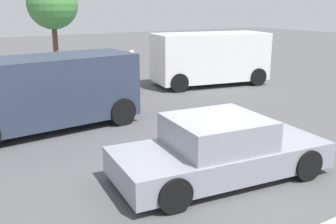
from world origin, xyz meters
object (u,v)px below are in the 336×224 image
van_white (210,57)px  suv_dark (45,91)px  sedan_foreground (219,150)px  pedestrian (132,67)px

van_white → suv_dark: bearing=-150.3°
sedan_foreground → pedestrian: bearing=81.5°
van_white → sedan_foreground: bearing=-115.9°
sedan_foreground → van_white: bearing=59.8°
suv_dark → pedestrian: size_ratio=3.06×
van_white → suv_dark: (-7.81, -2.68, -0.09)m
sedan_foreground → pedestrian: size_ratio=2.70×
van_white → suv_dark: 8.26m
suv_dark → pedestrian: bearing=-148.1°
sedan_foreground → van_white: (5.74, 7.70, 0.62)m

